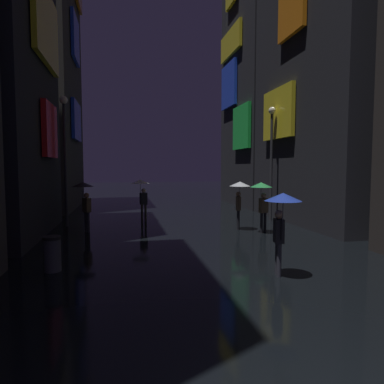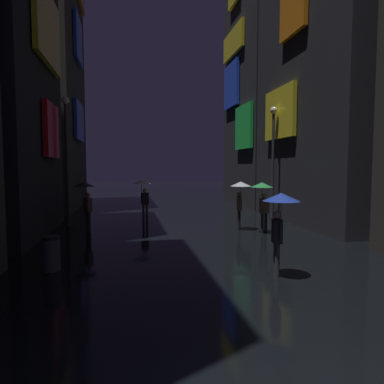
{
  "view_description": "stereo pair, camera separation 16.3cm",
  "coord_description": "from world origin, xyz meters",
  "px_view_note": "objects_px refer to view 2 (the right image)",
  "views": [
    {
      "loc": [
        -2.46,
        -2.02,
        2.75
      ],
      "look_at": [
        0.0,
        10.03,
        1.85
      ],
      "focal_mm": 32.0,
      "sensor_mm": 36.0,
      "label": 1
    },
    {
      "loc": [
        -2.3,
        -2.05,
        2.75
      ],
      "look_at": [
        0.0,
        10.03,
        1.85
      ],
      "focal_mm": 32.0,
      "sensor_mm": 36.0,
      "label": 2
    }
  ],
  "objects_px": {
    "pedestrian_midstreet_left_black": "(85,193)",
    "pedestrian_far_right_green": "(263,193)",
    "streetlamp_left_far": "(66,147)",
    "pedestrian_foreground_right_clear": "(143,188)",
    "streetlamp_right_far": "(273,150)",
    "pedestrian_near_crossing_blue": "(280,211)",
    "trash_bin": "(51,253)",
    "pedestrian_foreground_left_clear": "(240,192)"
  },
  "relations": [
    {
      "from": "pedestrian_foreground_left_clear",
      "to": "streetlamp_left_far",
      "type": "relative_size",
      "value": 0.36
    },
    {
      "from": "pedestrian_midstreet_left_black",
      "to": "trash_bin",
      "type": "distance_m",
      "value": 5.67
    },
    {
      "from": "pedestrian_midstreet_left_black",
      "to": "pedestrian_foreground_left_clear",
      "type": "bearing_deg",
      "value": -7.45
    },
    {
      "from": "pedestrian_foreground_left_clear",
      "to": "pedestrian_near_crossing_blue",
      "type": "relative_size",
      "value": 1.0
    },
    {
      "from": "pedestrian_foreground_left_clear",
      "to": "pedestrian_near_crossing_blue",
      "type": "xyz_separation_m",
      "value": [
        -1.14,
        -6.33,
        0.0
      ]
    },
    {
      "from": "streetlamp_left_far",
      "to": "streetlamp_right_far",
      "type": "bearing_deg",
      "value": -0.93
    },
    {
      "from": "pedestrian_foreground_right_clear",
      "to": "pedestrian_near_crossing_blue",
      "type": "height_order",
      "value": "same"
    },
    {
      "from": "pedestrian_far_right_green",
      "to": "streetlamp_left_far",
      "type": "height_order",
      "value": "streetlamp_left_far"
    },
    {
      "from": "pedestrian_near_crossing_blue",
      "to": "streetlamp_right_far",
      "type": "xyz_separation_m",
      "value": [
        3.62,
        8.56,
        1.92
      ]
    },
    {
      "from": "pedestrian_midstreet_left_black",
      "to": "pedestrian_near_crossing_blue",
      "type": "bearing_deg",
      "value": -52.94
    },
    {
      "from": "pedestrian_midstreet_left_black",
      "to": "pedestrian_far_right_green",
      "type": "distance_m",
      "value": 7.43
    },
    {
      "from": "pedestrian_near_crossing_blue",
      "to": "trash_bin",
      "type": "xyz_separation_m",
      "value": [
        -5.68,
        1.65,
        -1.2
      ]
    },
    {
      "from": "pedestrian_foreground_left_clear",
      "to": "trash_bin",
      "type": "distance_m",
      "value": 8.35
    },
    {
      "from": "pedestrian_foreground_right_clear",
      "to": "pedestrian_far_right_green",
      "type": "relative_size",
      "value": 1.0
    },
    {
      "from": "pedestrian_near_crossing_blue",
      "to": "streetlamp_left_far",
      "type": "relative_size",
      "value": 0.36
    },
    {
      "from": "pedestrian_foreground_left_clear",
      "to": "streetlamp_left_far",
      "type": "distance_m",
      "value": 8.14
    },
    {
      "from": "pedestrian_foreground_right_clear",
      "to": "pedestrian_midstreet_left_black",
      "type": "bearing_deg",
      "value": -137.54
    },
    {
      "from": "pedestrian_near_crossing_blue",
      "to": "pedestrian_foreground_right_clear",
      "type": "bearing_deg",
      "value": 107.09
    },
    {
      "from": "trash_bin",
      "to": "streetlamp_right_far",
      "type": "bearing_deg",
      "value": 36.61
    },
    {
      "from": "pedestrian_foreground_left_clear",
      "to": "trash_bin",
      "type": "bearing_deg",
      "value": -145.57
    },
    {
      "from": "streetlamp_right_far",
      "to": "trash_bin",
      "type": "bearing_deg",
      "value": -143.39
    },
    {
      "from": "pedestrian_midstreet_left_black",
      "to": "streetlamp_right_far",
      "type": "distance_m",
      "value": 9.35
    },
    {
      "from": "pedestrian_far_right_green",
      "to": "streetlamp_right_far",
      "type": "height_order",
      "value": "streetlamp_right_far"
    },
    {
      "from": "pedestrian_foreground_right_clear",
      "to": "pedestrian_far_right_green",
      "type": "distance_m",
      "value": 6.22
    },
    {
      "from": "pedestrian_foreground_left_clear",
      "to": "streetlamp_right_far",
      "type": "height_order",
      "value": "streetlamp_right_far"
    },
    {
      "from": "pedestrian_foreground_right_clear",
      "to": "streetlamp_left_far",
      "type": "distance_m",
      "value": 4.08
    },
    {
      "from": "pedestrian_near_crossing_blue",
      "to": "trash_bin",
      "type": "bearing_deg",
      "value": 163.76
    },
    {
      "from": "trash_bin",
      "to": "pedestrian_midstreet_left_black",
      "type": "bearing_deg",
      "value": 87.36
    },
    {
      "from": "pedestrian_foreground_right_clear",
      "to": "pedestrian_foreground_left_clear",
      "type": "bearing_deg",
      "value": -37.93
    },
    {
      "from": "streetlamp_right_far",
      "to": "pedestrian_foreground_left_clear",
      "type": "bearing_deg",
      "value": -137.99
    },
    {
      "from": "pedestrian_midstreet_left_black",
      "to": "streetlamp_left_far",
      "type": "xyz_separation_m",
      "value": [
        -0.95,
        1.54,
        2.01
      ]
    },
    {
      "from": "pedestrian_foreground_left_clear",
      "to": "pedestrian_midstreet_left_black",
      "type": "bearing_deg",
      "value": 172.55
    },
    {
      "from": "pedestrian_midstreet_left_black",
      "to": "trash_bin",
      "type": "xyz_separation_m",
      "value": [
        -0.25,
        -5.53,
        -1.2
      ]
    },
    {
      "from": "pedestrian_foreground_right_clear",
      "to": "streetlamp_right_far",
      "type": "xyz_separation_m",
      "value": [
        6.53,
        -0.92,
        1.92
      ]
    },
    {
      "from": "pedestrian_foreground_right_clear",
      "to": "trash_bin",
      "type": "height_order",
      "value": "pedestrian_foreground_right_clear"
    },
    {
      "from": "pedestrian_foreground_left_clear",
      "to": "streetlamp_right_far",
      "type": "xyz_separation_m",
      "value": [
        2.48,
        2.24,
        1.92
      ]
    },
    {
      "from": "pedestrian_midstreet_left_black",
      "to": "pedestrian_near_crossing_blue",
      "type": "distance_m",
      "value": 9.01
    },
    {
      "from": "pedestrian_far_right_green",
      "to": "pedestrian_foreground_right_clear",
      "type": "bearing_deg",
      "value": 139.17
    },
    {
      "from": "streetlamp_left_far",
      "to": "pedestrian_foreground_left_clear",
      "type": "bearing_deg",
      "value": -17.68
    },
    {
      "from": "pedestrian_midstreet_left_black",
      "to": "streetlamp_left_far",
      "type": "relative_size",
      "value": 0.36
    },
    {
      "from": "pedestrian_foreground_right_clear",
      "to": "pedestrian_near_crossing_blue",
      "type": "xyz_separation_m",
      "value": [
        2.92,
        -9.49,
        0.0
      ]
    },
    {
      "from": "pedestrian_far_right_green",
      "to": "trash_bin",
      "type": "height_order",
      "value": "pedestrian_far_right_green"
    }
  ]
}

